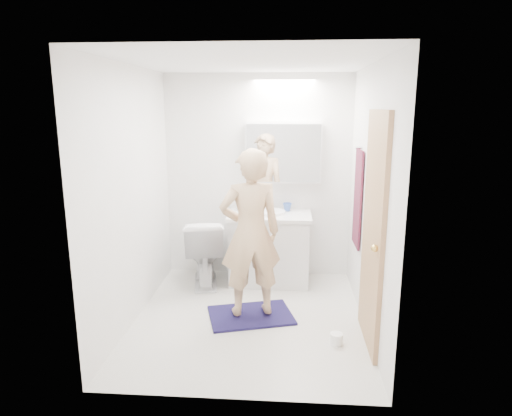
# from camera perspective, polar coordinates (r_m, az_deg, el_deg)

# --- Properties ---
(floor) EXTENTS (2.50, 2.50, 0.00)m
(floor) POSITION_cam_1_polar(r_m,az_deg,el_deg) (4.51, -0.89, -13.83)
(floor) COLOR silver
(floor) RESTS_ON ground
(ceiling) EXTENTS (2.50, 2.50, 0.00)m
(ceiling) POSITION_cam_1_polar(r_m,az_deg,el_deg) (4.05, -1.02, 18.16)
(ceiling) COLOR white
(ceiling) RESTS_ON floor
(wall_back) EXTENTS (2.50, 0.00, 2.50)m
(wall_back) POSITION_cam_1_polar(r_m,az_deg,el_deg) (5.34, 0.25, 3.96)
(wall_back) COLOR white
(wall_back) RESTS_ON floor
(wall_front) EXTENTS (2.50, 0.00, 2.50)m
(wall_front) POSITION_cam_1_polar(r_m,az_deg,el_deg) (2.91, -3.16, -3.66)
(wall_front) COLOR white
(wall_front) RESTS_ON floor
(wall_left) EXTENTS (0.00, 2.50, 2.50)m
(wall_left) POSITION_cam_1_polar(r_m,az_deg,el_deg) (4.35, -15.54, 1.44)
(wall_left) COLOR white
(wall_left) RESTS_ON floor
(wall_right) EXTENTS (0.00, 2.50, 2.50)m
(wall_right) POSITION_cam_1_polar(r_m,az_deg,el_deg) (4.16, 14.31, 1.01)
(wall_right) COLOR white
(wall_right) RESTS_ON floor
(vanity_cabinet) EXTENTS (0.90, 0.55, 0.78)m
(vanity_cabinet) POSITION_cam_1_polar(r_m,az_deg,el_deg) (5.24, 1.72, -5.32)
(vanity_cabinet) COLOR silver
(vanity_cabinet) RESTS_ON floor
(countertop) EXTENTS (0.95, 0.58, 0.04)m
(countertop) POSITION_cam_1_polar(r_m,az_deg,el_deg) (5.13, 1.75, -0.97)
(countertop) COLOR silver
(countertop) RESTS_ON vanity_cabinet
(sink_basin) EXTENTS (0.36, 0.36, 0.03)m
(sink_basin) POSITION_cam_1_polar(r_m,az_deg,el_deg) (5.15, 1.77, -0.51)
(sink_basin) COLOR white
(sink_basin) RESTS_ON countertop
(faucet) EXTENTS (0.02, 0.02, 0.16)m
(faucet) POSITION_cam_1_polar(r_m,az_deg,el_deg) (5.32, 1.86, 0.64)
(faucet) COLOR silver
(faucet) RESTS_ON countertop
(medicine_cabinet) EXTENTS (0.88, 0.14, 0.70)m
(medicine_cabinet) POSITION_cam_1_polar(r_m,az_deg,el_deg) (5.22, 3.51, 7.04)
(medicine_cabinet) COLOR white
(medicine_cabinet) RESTS_ON wall_back
(mirror_panel) EXTENTS (0.84, 0.01, 0.66)m
(mirror_panel) POSITION_cam_1_polar(r_m,az_deg,el_deg) (5.14, 3.50, 6.96)
(mirror_panel) COLOR silver
(mirror_panel) RESTS_ON medicine_cabinet
(toilet) EXTENTS (0.58, 0.84, 0.79)m
(toilet) POSITION_cam_1_polar(r_m,az_deg,el_deg) (5.22, -6.63, -5.46)
(toilet) COLOR white
(toilet) RESTS_ON floor
(bath_rug) EXTENTS (0.92, 0.75, 0.02)m
(bath_rug) POSITION_cam_1_polar(r_m,az_deg,el_deg) (4.53, -0.68, -13.52)
(bath_rug) COLOR #191441
(bath_rug) RESTS_ON floor
(person) EXTENTS (0.67, 0.53, 1.61)m
(person) POSITION_cam_1_polar(r_m,az_deg,el_deg) (4.23, -0.71, -3.24)
(person) COLOR tan
(person) RESTS_ON bath_rug
(door) EXTENTS (0.04, 0.80, 2.00)m
(door) POSITION_cam_1_polar(r_m,az_deg,el_deg) (3.87, 14.73, -2.94)
(door) COLOR #AC7A56
(door) RESTS_ON wall_right
(door_knob) EXTENTS (0.06, 0.06, 0.06)m
(door_knob) POSITION_cam_1_polar(r_m,az_deg,el_deg) (3.60, 14.90, -5.00)
(door_knob) COLOR gold
(door_knob) RESTS_ON door
(towel) EXTENTS (0.02, 0.42, 1.00)m
(towel) POSITION_cam_1_polar(r_m,az_deg,el_deg) (4.71, 12.85, 1.20)
(towel) COLOR #111A36
(towel) RESTS_ON wall_right
(towel_hook) EXTENTS (0.07, 0.02, 0.02)m
(towel_hook) POSITION_cam_1_polar(r_m,az_deg,el_deg) (4.64, 13.01, 7.51)
(towel_hook) COLOR silver
(towel_hook) RESTS_ON wall_right
(soap_bottle_a) EXTENTS (0.08, 0.08, 0.20)m
(soap_bottle_a) POSITION_cam_1_polar(r_m,az_deg,el_deg) (5.28, -1.97, 0.77)
(soap_bottle_a) COLOR #C3C37E
(soap_bottle_a) RESTS_ON countertop
(soap_bottle_b) EXTENTS (0.10, 0.11, 0.17)m
(soap_bottle_b) POSITION_cam_1_polar(r_m,az_deg,el_deg) (5.30, -0.65, 0.65)
(soap_bottle_b) COLOR teal
(soap_bottle_b) RESTS_ON countertop
(toothbrush_cup) EXTENTS (0.13, 0.13, 0.10)m
(toothbrush_cup) POSITION_cam_1_polar(r_m,az_deg,el_deg) (5.27, 4.00, 0.12)
(toothbrush_cup) COLOR #3B5FB3
(toothbrush_cup) RESTS_ON countertop
(toilet_paper_roll) EXTENTS (0.11, 0.11, 0.10)m
(toilet_paper_roll) POSITION_cam_1_polar(r_m,az_deg,el_deg) (4.11, 10.22, -16.10)
(toilet_paper_roll) COLOR white
(toilet_paper_roll) RESTS_ON floor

